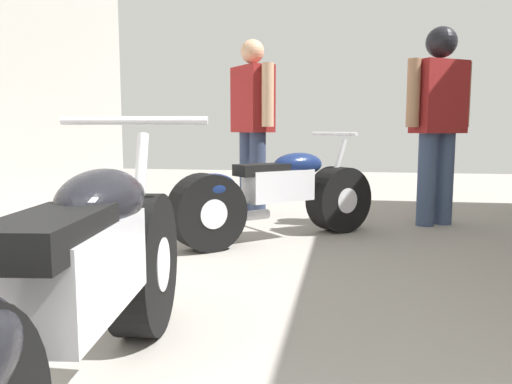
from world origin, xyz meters
TOP-DOWN VIEW (x-y plane):
  - ground_plane at (0.00, 3.26)m, footprint 15.64×15.64m
  - motorcycle_maroon_cruiser at (-0.35, 1.65)m, footprint 0.62×2.00m
  - motorcycle_black_naked at (-0.15, 4.31)m, footprint 1.50×1.41m
  - mechanic_in_blue at (-0.54, 5.42)m, footprint 0.54×0.61m
  - mechanic_with_helmet at (1.21, 5.24)m, footprint 0.65×0.48m

SIDE VIEW (x-z plane):
  - ground_plane at x=0.00m, z-range 0.00..0.00m
  - motorcycle_black_naked at x=-0.15m, z-range -0.08..0.78m
  - motorcycle_maroon_cruiser at x=-0.35m, z-range -0.07..0.86m
  - mechanic_in_blue at x=-0.54m, z-range 0.12..1.88m
  - mechanic_with_helmet at x=1.21m, z-range 0.18..1.97m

